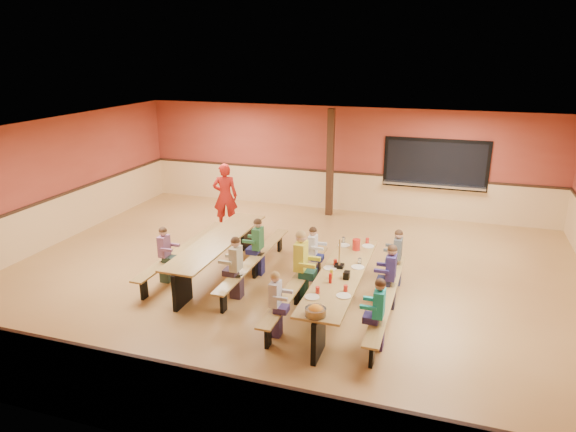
% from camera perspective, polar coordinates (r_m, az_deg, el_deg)
% --- Properties ---
extents(ground, '(12.00, 12.00, 0.00)m').
position_cam_1_polar(ground, '(10.76, -0.04, -6.77)').
color(ground, '#9D703B').
rests_on(ground, ground).
extents(room_envelope, '(12.04, 10.04, 3.02)m').
position_cam_1_polar(room_envelope, '(10.49, -0.04, -3.34)').
color(room_envelope, '#973C2C').
rests_on(room_envelope, ground).
extents(kitchen_pass_through, '(2.78, 0.28, 1.38)m').
position_cam_1_polar(kitchen_pass_through, '(14.56, 16.05, 5.34)').
color(kitchen_pass_through, black).
rests_on(kitchen_pass_through, ground).
extents(structural_post, '(0.18, 0.18, 3.00)m').
position_cam_1_polar(structural_post, '(14.38, 4.71, 5.87)').
color(structural_post, '#311C10').
rests_on(structural_post, ground).
extents(cafeteria_table_main, '(1.91, 3.70, 0.74)m').
position_cam_1_polar(cafeteria_table_main, '(9.30, 5.91, -7.45)').
color(cafeteria_table_main, '#9F7C3F').
rests_on(cafeteria_table_main, ground).
extents(cafeteria_table_second, '(1.91, 3.70, 0.74)m').
position_cam_1_polar(cafeteria_table_second, '(10.88, -7.74, -3.65)').
color(cafeteria_table_second, '#9F7C3F').
rests_on(cafeteria_table_second, ground).
extents(seated_child_white_left, '(0.33, 0.27, 1.13)m').
position_cam_1_polar(seated_child_white_left, '(8.46, -1.42, -9.81)').
color(seated_child_white_left, silver).
rests_on(seated_child_white_left, ground).
extents(seated_adult_yellow, '(0.43, 0.35, 1.33)m').
position_cam_1_polar(seated_adult_yellow, '(9.63, 1.43, -5.50)').
color(seated_adult_yellow, yellow).
rests_on(seated_adult_yellow, ground).
extents(seated_child_grey_left, '(0.33, 0.27, 1.13)m').
position_cam_1_polar(seated_child_grey_left, '(10.41, 2.75, -4.27)').
color(seated_child_grey_left, silver).
rests_on(seated_child_grey_left, ground).
extents(seated_child_teal_right, '(0.35, 0.29, 1.18)m').
position_cam_1_polar(seated_child_teal_right, '(8.23, 10.02, -10.74)').
color(seated_child_teal_right, teal).
rests_on(seated_child_teal_right, ground).
extents(seated_child_navy_right, '(0.37, 0.30, 1.20)m').
position_cam_1_polar(seated_child_navy_right, '(9.50, 11.32, -6.67)').
color(seated_child_navy_right, navy).
rests_on(seated_child_navy_right, ground).
extents(seated_child_char_right, '(0.34, 0.27, 1.14)m').
position_cam_1_polar(seated_child_char_right, '(10.45, 12.03, -4.56)').
color(seated_child_char_right, '#4D5658').
rests_on(seated_child_char_right, ground).
extents(seated_child_purple_sec, '(0.34, 0.28, 1.15)m').
position_cam_1_polar(seated_child_purple_sec, '(10.63, -13.54, -4.24)').
color(seated_child_purple_sec, '#8D5883').
rests_on(seated_child_purple_sec, ground).
extents(seated_child_green_sec, '(0.37, 0.30, 1.20)m').
position_cam_1_polar(seated_child_green_sec, '(10.69, -3.34, -3.47)').
color(seated_child_green_sec, '#306D3C').
rests_on(seated_child_green_sec, ground).
extents(seated_child_tan_sec, '(0.37, 0.30, 1.20)m').
position_cam_1_polar(seated_child_tan_sec, '(9.73, -5.78, -5.78)').
color(seated_child_tan_sec, '#B9B697').
rests_on(seated_child_tan_sec, ground).
extents(standing_woman, '(0.74, 0.60, 1.74)m').
position_cam_1_polar(standing_woman, '(13.47, -7.00, 2.20)').
color(standing_woman, '#AE1B13').
rests_on(standing_woman, ground).
extents(punch_pitcher, '(0.16, 0.16, 0.22)m').
position_cam_1_polar(punch_pitcher, '(10.20, 7.60, -3.17)').
color(punch_pitcher, red).
rests_on(punch_pitcher, cafeteria_table_main).
extents(chip_bowl, '(0.32, 0.32, 0.15)m').
position_cam_1_polar(chip_bowl, '(7.75, 3.08, -10.49)').
color(chip_bowl, '#FFA428').
rests_on(chip_bowl, cafeteria_table_main).
extents(napkin_dispenser, '(0.10, 0.14, 0.13)m').
position_cam_1_polar(napkin_dispenser, '(8.96, 6.53, -6.54)').
color(napkin_dispenser, black).
rests_on(napkin_dispenser, cafeteria_table_main).
extents(condiment_mustard, '(0.06, 0.06, 0.17)m').
position_cam_1_polar(condiment_mustard, '(8.92, 4.84, -6.45)').
color(condiment_mustard, yellow).
rests_on(condiment_mustard, cafeteria_table_main).
extents(condiment_ketchup, '(0.06, 0.06, 0.17)m').
position_cam_1_polar(condiment_ketchup, '(8.76, 4.73, -6.91)').
color(condiment_ketchup, '#B2140F').
rests_on(condiment_ketchup, cafeteria_table_main).
extents(table_paddle, '(0.16, 0.16, 0.56)m').
position_cam_1_polar(table_paddle, '(9.35, 5.74, -4.93)').
color(table_paddle, black).
rests_on(table_paddle, cafeteria_table_main).
extents(place_settings, '(0.65, 3.30, 0.11)m').
position_cam_1_polar(place_settings, '(9.19, 5.96, -5.93)').
color(place_settings, beige).
rests_on(place_settings, cafeteria_table_main).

